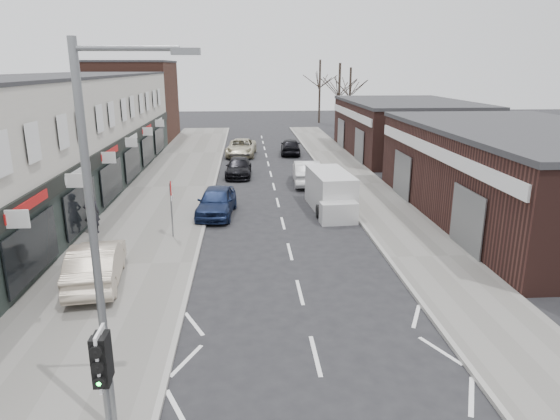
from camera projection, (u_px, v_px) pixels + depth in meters
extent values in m
plane|color=black|center=(327.00, 403.00, 11.74)|extent=(160.00, 160.00, 0.00)
cube|color=slate|center=(170.00, 187.00, 32.36)|extent=(5.50, 64.00, 0.12)
cube|color=slate|center=(360.00, 184.00, 33.19)|extent=(3.50, 64.00, 0.12)
cube|color=beige|center=(41.00, 140.00, 28.55)|extent=(8.00, 41.00, 7.10)
cube|color=#4B2920|center=(134.00, 102.00, 52.86)|extent=(8.00, 10.00, 8.00)
cube|color=#351C18|center=(528.00, 176.00, 25.36)|extent=(10.00, 18.00, 4.50)
cube|color=#351C18|center=(406.00, 129.00, 44.53)|extent=(10.00, 16.00, 4.50)
cylinder|color=slate|center=(108.00, 409.00, 9.08)|extent=(0.12, 0.12, 3.00)
cube|color=silver|center=(102.00, 358.00, 8.79)|extent=(0.05, 0.55, 1.10)
cube|color=black|center=(100.00, 362.00, 8.67)|extent=(0.28, 0.22, 0.95)
sphere|color=#0CE533|center=(100.00, 381.00, 8.64)|extent=(0.18, 0.18, 0.18)
cube|color=black|center=(104.00, 355.00, 8.90)|extent=(0.26, 0.20, 0.90)
cylinder|color=slate|center=(96.00, 257.00, 9.52)|extent=(0.16, 0.16, 8.00)
cylinder|color=slate|center=(127.00, 48.00, 8.52)|extent=(1.80, 0.10, 0.10)
cube|color=slate|center=(186.00, 51.00, 8.60)|extent=(0.50, 0.22, 0.12)
cylinder|color=slate|center=(172.00, 210.00, 22.51)|extent=(0.07, 0.07, 2.50)
cube|color=white|center=(172.00, 197.00, 22.35)|extent=(0.04, 0.45, 0.25)
cube|color=silver|center=(330.00, 191.00, 27.40)|extent=(2.24, 4.73, 2.10)
cube|color=silver|center=(339.00, 213.00, 24.95)|extent=(1.91, 0.94, 1.10)
cylinder|color=black|center=(319.00, 211.00, 25.99)|extent=(0.22, 0.70, 0.70)
cylinder|color=black|center=(351.00, 211.00, 26.11)|extent=(0.22, 0.70, 0.70)
cylinder|color=black|center=(311.00, 196.00, 29.08)|extent=(0.22, 0.70, 0.70)
cylinder|color=black|center=(340.00, 195.00, 29.19)|extent=(0.22, 0.70, 0.70)
imported|color=#BBAB96|center=(96.00, 263.00, 17.73)|extent=(2.19, 4.76, 1.51)
imported|color=black|center=(92.00, 213.00, 23.08)|extent=(0.76, 0.57, 1.92)
imported|color=#162245|center=(216.00, 201.00, 26.30)|extent=(2.23, 4.64, 1.53)
imported|color=black|center=(239.00, 167.00, 35.75)|extent=(1.94, 4.46, 1.28)
imported|color=#B9B194|center=(241.00, 148.00, 43.92)|extent=(2.85, 5.43, 1.46)
imported|color=silver|center=(307.00, 172.00, 33.35)|extent=(1.94, 4.91, 1.59)
imported|color=black|center=(291.00, 146.00, 44.57)|extent=(1.99, 4.37, 1.45)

